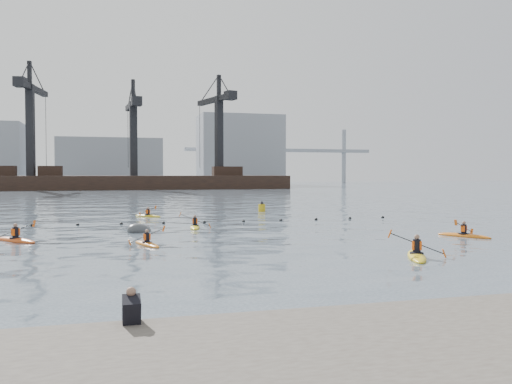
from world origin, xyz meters
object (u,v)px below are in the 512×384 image
(kayaker_0, at_px, (147,243))
(kayaker_4, at_px, (464,235))
(nav_buoy, at_px, (262,208))
(kayaker_1, at_px, (417,255))
(kayaker_2, at_px, (16,239))
(kayaker_5, at_px, (148,216))
(kayaker_3, at_px, (195,226))
(mooring_buoy, at_px, (140,231))

(kayaker_0, relative_size, kayaker_4, 0.93)
(nav_buoy, bearing_deg, kayaker_1, -92.55)
(kayaker_2, height_order, nav_buoy, nav_buoy)
(kayaker_4, height_order, kayaker_5, kayaker_4)
(kayaker_0, bearing_deg, kayaker_3, 47.35)
(kayaker_1, distance_m, mooring_buoy, 17.91)
(kayaker_5, bearing_deg, mooring_buoy, -137.94)
(kayaker_4, distance_m, mooring_buoy, 19.68)
(kayaker_2, height_order, kayaker_4, kayaker_2)
(kayaker_0, height_order, kayaker_4, kayaker_4)
(kayaker_4, relative_size, nav_buoy, 2.60)
(kayaker_4, bearing_deg, mooring_buoy, -52.39)
(kayaker_3, relative_size, nav_buoy, 2.61)
(kayaker_3, distance_m, kayaker_4, 16.99)
(kayaker_2, height_order, mooring_buoy, kayaker_2)
(mooring_buoy, bearing_deg, kayaker_3, 19.20)
(kayaker_2, relative_size, mooring_buoy, 1.54)
(kayaker_4, bearing_deg, kayaker_1, 12.90)
(kayaker_2, xyz_separation_m, mooring_buoy, (6.76, 3.31, -0.11))
(kayaker_0, distance_m, kayaker_4, 18.06)
(kayaker_0, distance_m, kayaker_3, 8.91)
(kayaker_2, bearing_deg, kayaker_5, 21.94)
(kayaker_1, relative_size, nav_buoy, 2.92)
(nav_buoy, bearing_deg, kayaker_3, -122.25)
(kayaker_1, xyz_separation_m, kayaker_5, (-9.71, 25.83, -0.02))
(kayaker_5, bearing_deg, kayaker_1, -110.67)
(kayaker_1, bearing_deg, kayaker_5, 137.12)
(kayaker_0, bearing_deg, nav_buoy, 42.63)
(kayaker_4, xyz_separation_m, kayaker_5, (-16.64, 19.69, -0.01))
(kayaker_3, xyz_separation_m, mooring_buoy, (-3.74, -1.30, -0.10))
(kayaker_3, height_order, kayaker_4, kayaker_3)
(kayaker_4, xyz_separation_m, nav_buoy, (-5.64, 22.91, 0.27))
(kayaker_0, relative_size, nav_buoy, 2.42)
(kayaker_1, distance_m, kayaker_4, 9.26)
(kayaker_2, relative_size, nav_buoy, 2.57)
(kayaker_0, relative_size, kayaker_2, 0.94)
(kayaker_3, xyz_separation_m, nav_buoy, (8.63, 13.68, 0.27))
(kayaker_2, bearing_deg, nav_buoy, 4.01)
(kayaker_2, xyz_separation_m, kayaker_5, (8.14, 15.08, -0.02))
(kayaker_0, xyz_separation_m, kayaker_2, (-6.75, 3.46, 0.02))
(kayaker_3, bearing_deg, kayaker_0, -105.61)
(kayaker_3, xyz_separation_m, kayaker_4, (14.27, -9.23, 0.00))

